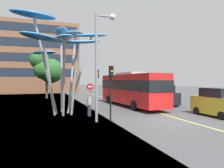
# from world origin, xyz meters

# --- Properties ---
(ground) EXTENTS (120.00, 240.00, 0.10)m
(ground) POSITION_xyz_m (-0.72, 0.00, -0.05)
(ground) COLOR #4C4C4F
(red_bus) EXTENTS (3.27, 11.60, 3.74)m
(red_bus) POSITION_xyz_m (1.04, 8.40, 2.05)
(red_bus) COLOR red
(red_bus) RESTS_ON ground
(leaf_sculpture) EXTENTS (8.45, 8.92, 8.58)m
(leaf_sculpture) POSITION_xyz_m (-6.80, 5.87, 6.32)
(leaf_sculpture) COLOR #9EA0A5
(leaf_sculpture) RESTS_ON ground
(traffic_light_kerb_near) EXTENTS (0.28, 0.42, 3.88)m
(traffic_light_kerb_near) POSITION_xyz_m (-3.63, 1.28, 2.80)
(traffic_light_kerb_near) COLOR black
(traffic_light_kerb_near) RESTS_ON ground
(traffic_light_kerb_far) EXTENTS (0.28, 0.42, 3.88)m
(traffic_light_kerb_far) POSITION_xyz_m (-3.45, 5.87, 2.80)
(traffic_light_kerb_far) COLOR black
(traffic_light_kerb_far) RESTS_ON ground
(car_parked_near) EXTENTS (1.97, 4.05, 2.26)m
(car_parked_near) POSITION_xyz_m (4.98, 0.36, 1.06)
(car_parked_near) COLOR gold
(car_parked_near) RESTS_ON ground
(car_parked_mid) EXTENTS (1.93, 3.95, 2.34)m
(car_parked_mid) POSITION_xyz_m (4.94, 7.78, 1.09)
(car_parked_mid) COLOR black
(car_parked_mid) RESTS_ON ground
(car_parked_far) EXTENTS (1.96, 3.94, 1.99)m
(car_parked_far) POSITION_xyz_m (5.27, 13.96, 0.94)
(car_parked_far) COLOR #2D5138
(car_parked_far) RESTS_ON ground
(car_side_street) EXTENTS (1.94, 4.35, 2.12)m
(car_side_street) POSITION_xyz_m (5.55, 19.48, 1.00)
(car_side_street) COLOR gold
(car_side_street) RESTS_ON ground
(car_far_side) EXTENTS (2.08, 4.22, 2.03)m
(car_far_side) POSITION_xyz_m (5.05, 26.92, 0.96)
(car_far_side) COLOR #2D5138
(car_far_side) RESTS_ON ground
(street_lamp) EXTENTS (1.49, 0.44, 7.53)m
(street_lamp) POSITION_xyz_m (-4.35, 1.34, 4.79)
(street_lamp) COLOR gray
(street_lamp) RESTS_ON ground
(tree_pavement_near) EXTENTS (5.15, 4.07, 7.54)m
(tree_pavement_near) POSITION_xyz_m (-7.75, 21.32, 4.93)
(tree_pavement_near) COLOR brown
(tree_pavement_near) RESTS_ON ground
(pedestrian) EXTENTS (0.34, 0.34, 1.78)m
(pedestrian) POSITION_xyz_m (-4.66, 3.68, 0.90)
(pedestrian) COLOR #2D3342
(pedestrian) RESTS_ON ground
(no_entry_sign) EXTENTS (0.60, 0.12, 2.60)m
(no_entry_sign) POSITION_xyz_m (-4.22, 5.34, 1.73)
(no_entry_sign) COLOR gray
(no_entry_sign) RESTS_ON ground
(backdrop_building) EXTENTS (22.51, 14.00, 15.89)m
(backdrop_building) POSITION_xyz_m (-11.51, 41.03, 7.95)
(backdrop_building) COLOR brown
(backdrop_building) RESTS_ON ground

